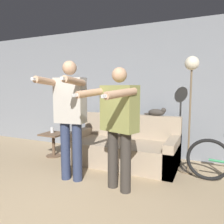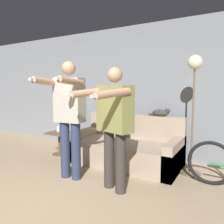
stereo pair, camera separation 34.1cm
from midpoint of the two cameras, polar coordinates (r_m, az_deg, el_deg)
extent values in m
cube|color=gray|center=(4.59, 6.49, 5.52)|extent=(10.00, 0.05, 2.60)
cube|color=tan|center=(4.01, 5.80, -10.55)|extent=(1.95, 0.94, 0.40)
cube|color=tan|center=(4.27, 8.08, -3.67)|extent=(1.95, 0.14, 0.45)
cube|color=tan|center=(4.42, -4.92, -8.00)|extent=(0.16, 0.94, 0.54)
cube|color=tan|center=(3.73, 18.66, -11.04)|extent=(0.16, 0.94, 0.54)
cylinder|color=#2D3856|center=(3.40, -9.30, -9.68)|extent=(0.14, 0.14, 0.86)
cylinder|color=#2D3856|center=(3.30, -6.45, -10.13)|extent=(0.14, 0.14, 0.86)
cube|color=#B7B2A8|center=(3.22, -8.11, 3.07)|extent=(0.45, 0.26, 0.65)
sphere|color=tan|center=(3.23, -8.24, 11.25)|extent=(0.20, 0.20, 0.20)
cylinder|color=tan|center=(3.13, -13.83, 7.72)|extent=(0.14, 0.51, 0.13)
cube|color=white|center=(2.94, -16.84, 8.12)|extent=(0.05, 0.13, 0.05)
cylinder|color=tan|center=(2.90, -7.38, 7.97)|extent=(0.14, 0.51, 0.13)
cube|color=white|center=(2.69, -10.17, 8.48)|extent=(0.05, 0.13, 0.05)
cylinder|color=#38332D|center=(3.05, 2.53, -12.13)|extent=(0.14, 0.14, 0.80)
cylinder|color=#38332D|center=(2.90, 5.72, -13.13)|extent=(0.14, 0.14, 0.80)
cube|color=#8C8E4C|center=(2.82, 4.19, 0.90)|extent=(0.54, 0.36, 0.60)
sphere|color=tan|center=(2.82, 4.27, 9.66)|extent=(0.20, 0.20, 0.20)
cylinder|color=tan|center=(2.82, -2.80, 5.08)|extent=(0.24, 0.51, 0.13)
cube|color=white|center=(2.67, -6.95, 4.49)|extent=(0.07, 0.13, 0.05)
cylinder|color=tan|center=(2.47, 4.21, 4.89)|extent=(0.24, 0.51, 0.13)
cube|color=white|center=(2.30, -0.11, 4.23)|extent=(0.07, 0.13, 0.05)
ellipsoid|color=#3D3833|center=(4.07, 14.92, -0.24)|extent=(0.30, 0.13, 0.13)
sphere|color=#3D3833|center=(4.03, 16.70, 0.27)|extent=(0.09, 0.09, 0.09)
ellipsoid|color=#3D3833|center=(4.14, 12.85, -0.62)|extent=(0.17, 0.04, 0.04)
cone|color=#3D3833|center=(4.02, 16.44, 0.75)|extent=(0.03, 0.03, 0.03)
cone|color=#3D3833|center=(4.05, 16.55, 0.79)|extent=(0.03, 0.03, 0.03)
cylinder|color=#756047|center=(3.88, 22.30, -14.60)|extent=(0.32, 0.32, 0.02)
cylinder|color=#756047|center=(3.67, 22.85, -2.37)|extent=(0.03, 0.03, 1.68)
sphere|color=white|center=(3.65, 23.48, 11.85)|extent=(0.22, 0.22, 0.22)
cylinder|color=brown|center=(4.66, -11.41, -10.71)|extent=(0.30, 0.30, 0.02)
cylinder|color=brown|center=(4.60, -11.47, -8.21)|extent=(0.06, 0.06, 0.43)
cube|color=brown|center=(4.55, -11.54, -5.38)|extent=(0.43, 0.43, 0.03)
cylinder|color=white|center=(4.58, -11.81, -4.37)|extent=(0.06, 0.06, 0.11)
torus|color=black|center=(3.50, 27.00, -11.81)|extent=(0.63, 0.05, 0.63)
cylinder|color=#338E56|center=(3.50, 29.88, -12.10)|extent=(0.35, 0.04, 0.05)
camera|label=1|loc=(0.17, -87.14, 0.32)|focal=35.00mm
camera|label=2|loc=(0.17, 92.86, -0.32)|focal=35.00mm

